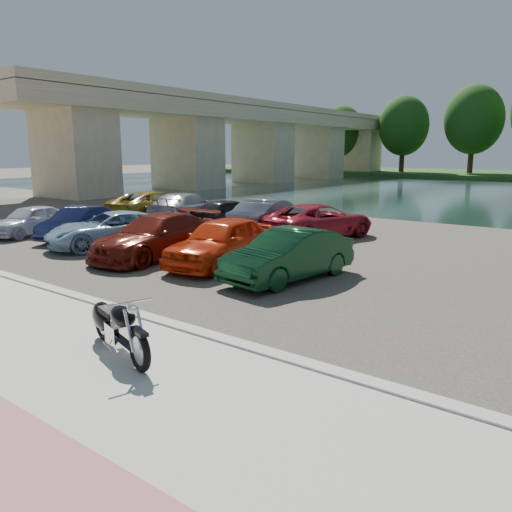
{
  "coord_description": "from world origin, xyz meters",
  "views": [
    {
      "loc": [
        6.31,
        -4.43,
        3.44
      ],
      "look_at": [
        -0.44,
        4.45,
        1.1
      ],
      "focal_mm": 35.0,
      "sensor_mm": 36.0,
      "label": 1
    }
  ],
  "objects_px": {
    "motorcycle": "(115,324)",
    "car_1": "(78,223)",
    "car_2": "(112,229)",
    "car_0": "(30,220)"
  },
  "relations": [
    {
      "from": "motorcycle",
      "to": "car_2",
      "type": "xyz_separation_m",
      "value": [
        -8.21,
        6.1,
        0.12
      ]
    },
    {
      "from": "motorcycle",
      "to": "car_1",
      "type": "relative_size",
      "value": 0.6
    },
    {
      "from": "car_1",
      "to": "car_2",
      "type": "distance_m",
      "value": 2.52
    },
    {
      "from": "motorcycle",
      "to": "car_1",
      "type": "height_order",
      "value": "car_1"
    },
    {
      "from": "motorcycle",
      "to": "car_1",
      "type": "bearing_deg",
      "value": 165.93
    },
    {
      "from": "motorcycle",
      "to": "car_2",
      "type": "height_order",
      "value": "car_2"
    },
    {
      "from": "car_1",
      "to": "car_2",
      "type": "relative_size",
      "value": 0.82
    },
    {
      "from": "car_2",
      "to": "car_0",
      "type": "bearing_deg",
      "value": -156.34
    },
    {
      "from": "car_1",
      "to": "car_2",
      "type": "xyz_separation_m",
      "value": [
        2.5,
        -0.28,
        0.01
      ]
    },
    {
      "from": "motorcycle",
      "to": "car_0",
      "type": "bearing_deg",
      "value": 173.11
    }
  ]
}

